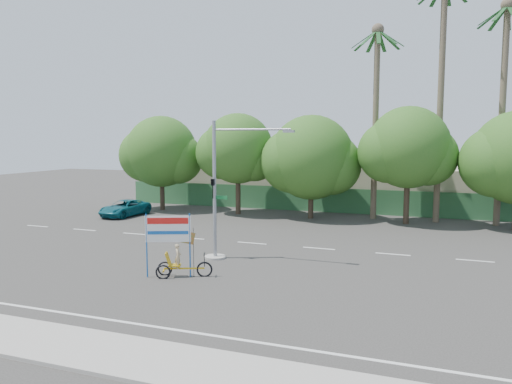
% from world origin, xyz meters
% --- Properties ---
extents(ground, '(120.00, 120.00, 0.00)m').
position_xyz_m(ground, '(0.00, 0.00, 0.00)').
color(ground, '#33302D').
rests_on(ground, ground).
extents(sidewalk_near, '(50.00, 2.40, 0.12)m').
position_xyz_m(sidewalk_near, '(0.00, -7.50, 0.06)').
color(sidewalk_near, gray).
rests_on(sidewalk_near, ground).
extents(fence, '(38.00, 0.08, 2.00)m').
position_xyz_m(fence, '(0.00, 21.50, 1.00)').
color(fence, '#336B3D').
rests_on(fence, ground).
extents(building_left, '(12.00, 8.00, 4.00)m').
position_xyz_m(building_left, '(-10.00, 26.00, 2.00)').
color(building_left, '#C1B49A').
rests_on(building_left, ground).
extents(building_right, '(14.00, 8.00, 3.60)m').
position_xyz_m(building_right, '(8.00, 26.00, 1.80)').
color(building_right, '#C1B49A').
rests_on(building_right, ground).
extents(tree_far_left, '(7.14, 6.00, 7.96)m').
position_xyz_m(tree_far_left, '(-14.05, 18.00, 4.76)').
color(tree_far_left, '#473828').
rests_on(tree_far_left, ground).
extents(tree_left, '(6.66, 5.60, 8.07)m').
position_xyz_m(tree_left, '(-7.05, 18.00, 5.06)').
color(tree_left, '#473828').
rests_on(tree_left, ground).
extents(tree_center, '(7.62, 6.40, 7.85)m').
position_xyz_m(tree_center, '(-1.05, 18.00, 4.47)').
color(tree_center, '#473828').
rests_on(tree_center, ground).
extents(tree_right, '(6.90, 5.80, 8.36)m').
position_xyz_m(tree_right, '(5.95, 18.00, 5.24)').
color(tree_right, '#473828').
rests_on(tree_right, ground).
extents(palm_tall, '(3.73, 3.79, 17.45)m').
position_xyz_m(palm_tall, '(8.00, 19.50, 10.46)').
color(palm_tall, '#70604C').
rests_on(palm_tall, ground).
extents(palm_mid, '(3.73, 3.79, 15.45)m').
position_xyz_m(palm_mid, '(12.00, 19.50, 9.40)').
color(palm_mid, '#70604C').
rests_on(palm_mid, ground).
extents(palm_short, '(3.73, 3.79, 14.45)m').
position_xyz_m(palm_short, '(3.50, 19.50, 8.86)').
color(palm_short, '#70604C').
rests_on(palm_short, ground).
extents(traffic_signal, '(4.72, 1.10, 7.00)m').
position_xyz_m(traffic_signal, '(-2.20, 3.98, 2.92)').
color(traffic_signal, gray).
rests_on(traffic_signal, ground).
extents(trike_billboard, '(2.73, 1.36, 2.89)m').
position_xyz_m(trike_billboard, '(-2.68, 0.21, 1.16)').
color(trike_billboard, black).
rests_on(trike_billboard, ground).
extents(pickup_truck, '(2.51, 4.70, 1.26)m').
position_xyz_m(pickup_truck, '(-14.94, 13.90, 0.63)').
color(pickup_truck, '#0E5866').
rests_on(pickup_truck, ground).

